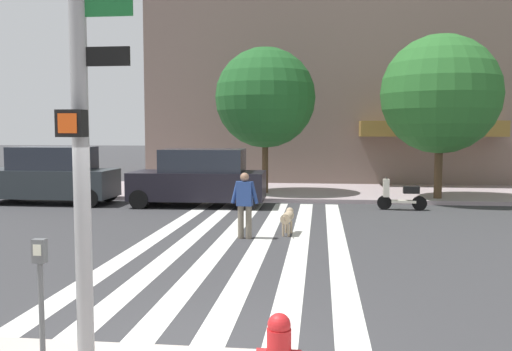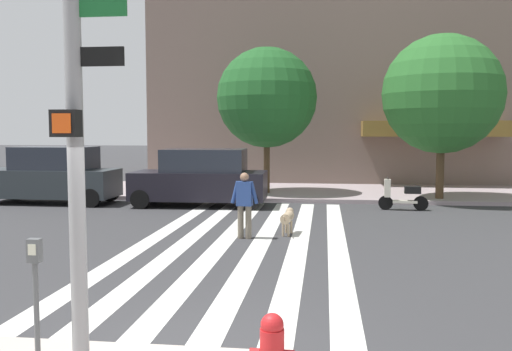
% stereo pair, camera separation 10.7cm
% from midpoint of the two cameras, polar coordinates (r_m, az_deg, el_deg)
% --- Properties ---
extents(ground_plane, '(160.00, 160.00, 0.00)m').
position_cam_midpoint_polar(ground_plane, '(13.45, 0.05, -6.75)').
color(ground_plane, '#353538').
extents(sidewalk_far, '(80.00, 6.00, 0.15)m').
position_cam_midpoint_polar(sidewalk_far, '(23.27, 3.10, -1.69)').
color(sidewalk_far, '#A39296').
rests_on(sidewalk_far, ground_plane).
extents(crosswalk_stripes, '(4.95, 13.37, 0.01)m').
position_cam_midpoint_polar(crosswalk_stripes, '(13.48, -1.00, -6.71)').
color(crosswalk_stripes, silver).
rests_on(crosswalk_stripes, ground_plane).
extents(traffic_light_pole, '(0.74, 0.46, 5.80)m').
position_cam_midpoint_polar(traffic_light_pole, '(6.14, -18.23, 12.38)').
color(traffic_light_pole, gray).
rests_on(traffic_light_pole, sidewalk_near).
extents(parking_meter_curbside, '(0.14, 0.11, 1.36)m').
position_cam_midpoint_polar(parking_meter_curbside, '(6.49, -21.56, -10.31)').
color(parking_meter_curbside, '#515456').
rests_on(parking_meter_curbside, sidewalk_near).
extents(parked_car_near_curb, '(4.85, 1.91, 2.08)m').
position_cam_midpoint_polar(parked_car_near_curb, '(21.33, -20.40, -0.06)').
color(parked_car_near_curb, '#2A3135').
rests_on(parked_car_near_curb, ground_plane).
extents(parked_car_behind_first, '(4.74, 2.15, 2.02)m').
position_cam_midpoint_polar(parked_car_behind_first, '(19.40, -5.62, -0.29)').
color(parked_car_behind_first, black).
rests_on(parked_car_behind_first, ground_plane).
extents(parked_scooter, '(1.63, 0.50, 1.11)m').
position_cam_midpoint_polar(parked_scooter, '(18.99, 15.25, -2.08)').
color(parked_scooter, black).
rests_on(parked_scooter, ground_plane).
extents(street_tree_nearest, '(4.02, 4.02, 5.85)m').
position_cam_midpoint_polar(street_tree_nearest, '(22.15, 1.28, 8.10)').
color(street_tree_nearest, '#4C3823').
rests_on(street_tree_nearest, sidewalk_far).
extents(street_tree_middle, '(4.37, 4.37, 6.03)m').
position_cam_midpoint_polar(street_tree_middle, '(21.37, 18.98, 8.01)').
color(street_tree_middle, '#4C3823').
rests_on(street_tree_middle, sidewalk_far).
extents(pedestrian_dog_walker, '(0.71, 0.28, 1.64)m').
position_cam_midpoint_polar(pedestrian_dog_walker, '(13.51, -0.98, -2.72)').
color(pedestrian_dog_walker, '#6B6051').
rests_on(pedestrian_dog_walker, ground_plane).
extents(dog_on_leash, '(0.32, 1.07, 0.65)m').
position_cam_midpoint_polar(dog_on_leash, '(14.12, 3.53, -4.38)').
color(dog_on_leash, tan).
rests_on(dog_on_leash, ground_plane).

